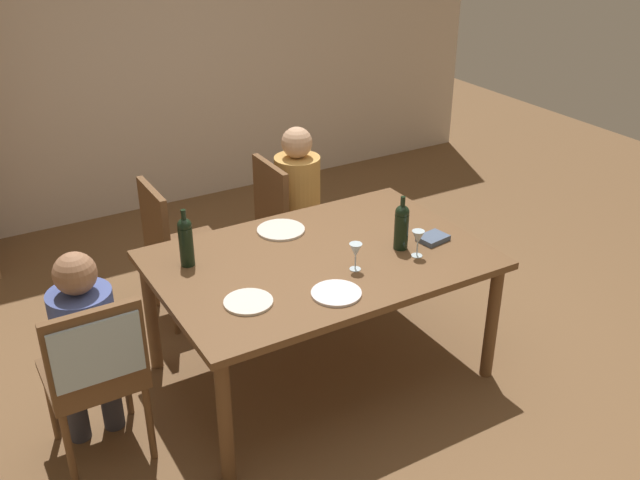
% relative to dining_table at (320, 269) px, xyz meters
% --- Properties ---
extents(ground_plane, '(10.00, 10.00, 0.00)m').
position_rel_dining_table_xyz_m(ground_plane, '(0.00, 0.00, -0.67)').
color(ground_plane, brown).
extents(rear_room_partition, '(6.40, 0.12, 2.70)m').
position_rel_dining_table_xyz_m(rear_room_partition, '(0.00, 2.79, 0.68)').
color(rear_room_partition, beige).
rests_on(rear_room_partition, ground_plane).
extents(dining_table, '(1.75, 1.17, 0.75)m').
position_rel_dining_table_xyz_m(dining_table, '(0.00, 0.00, 0.00)').
color(dining_table, brown).
rests_on(dining_table, ground_plane).
extents(chair_left_end, '(0.44, 0.46, 0.92)m').
position_rel_dining_table_xyz_m(chair_left_end, '(-1.25, -0.12, -0.08)').
color(chair_left_end, brown).
rests_on(chair_left_end, ground_plane).
extents(chair_far_right, '(0.44, 0.44, 0.92)m').
position_rel_dining_table_xyz_m(chair_far_right, '(0.31, 0.97, -0.14)').
color(chair_far_right, brown).
rests_on(chair_far_right, ground_plane).
extents(chair_far_left, '(0.44, 0.44, 0.92)m').
position_rel_dining_table_xyz_m(chair_far_left, '(-0.48, 0.97, -0.14)').
color(chair_far_left, brown).
rests_on(chair_far_left, ground_plane).
extents(person_woman_host, '(0.29, 0.34, 1.10)m').
position_rel_dining_table_xyz_m(person_woman_host, '(-1.25, 0.03, -0.03)').
color(person_woman_host, '#33333D').
rests_on(person_woman_host, ground_plane).
extents(person_man_bearded, '(0.35, 0.30, 1.13)m').
position_rel_dining_table_xyz_m(person_man_bearded, '(0.42, 0.97, -0.02)').
color(person_man_bearded, '#33333D').
rests_on(person_man_bearded, ground_plane).
extents(wine_bottle_tall_green, '(0.08, 0.08, 0.31)m').
position_rel_dining_table_xyz_m(wine_bottle_tall_green, '(0.43, -0.14, 0.21)').
color(wine_bottle_tall_green, black).
rests_on(wine_bottle_tall_green, dining_table).
extents(wine_bottle_dark_red, '(0.08, 0.08, 0.32)m').
position_rel_dining_table_xyz_m(wine_bottle_dark_red, '(-0.64, 0.27, 0.22)').
color(wine_bottle_dark_red, black).
rests_on(wine_bottle_dark_red, dining_table).
extents(wine_glass_near_left, '(0.07, 0.07, 0.15)m').
position_rel_dining_table_xyz_m(wine_glass_near_left, '(0.09, -0.21, 0.18)').
color(wine_glass_near_left, silver).
rests_on(wine_glass_near_left, dining_table).
extents(wine_glass_centre, '(0.07, 0.07, 0.15)m').
position_rel_dining_table_xyz_m(wine_glass_centre, '(0.45, -0.26, 0.18)').
color(wine_glass_centre, silver).
rests_on(wine_glass_centre, dining_table).
extents(dinner_plate_host, '(0.27, 0.27, 0.01)m').
position_rel_dining_table_xyz_m(dinner_plate_host, '(-0.04, 0.38, 0.08)').
color(dinner_plate_host, silver).
rests_on(dinner_plate_host, dining_table).
extents(dinner_plate_guest_left, '(0.24, 0.24, 0.01)m').
position_rel_dining_table_xyz_m(dinner_plate_guest_left, '(-0.53, -0.23, 0.08)').
color(dinner_plate_guest_left, silver).
rests_on(dinner_plate_guest_left, dining_table).
extents(dinner_plate_guest_right, '(0.25, 0.25, 0.01)m').
position_rel_dining_table_xyz_m(dinner_plate_guest_right, '(-0.13, -0.38, 0.08)').
color(dinner_plate_guest_right, white).
rests_on(dinner_plate_guest_right, dining_table).
extents(folded_napkin, '(0.18, 0.14, 0.03)m').
position_rel_dining_table_xyz_m(folded_napkin, '(0.64, -0.16, 0.09)').
color(folded_napkin, '#4C5B75').
rests_on(folded_napkin, dining_table).
extents(handbag, '(0.18, 0.30, 0.22)m').
position_rel_dining_table_xyz_m(handbag, '(-0.04, 0.97, -0.56)').
color(handbag, brown).
rests_on(handbag, ground_plane).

